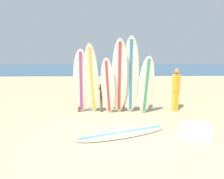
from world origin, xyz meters
TOP-DOWN VIEW (x-y plane):
  - ground_plane at (0.00, 0.00)m, footprint 120.00×120.00m
  - ocean_water at (0.00, 58.00)m, footprint 120.00×80.00m
  - surfboard_rack at (-0.03, 2.57)m, footprint 2.50×0.09m
  - surfboard_leaning_far_left at (-1.10, 2.25)m, footprint 0.63×0.91m
  - surfboard_leaning_left at (-0.73, 2.23)m, footprint 0.54×0.94m
  - surfboard_leaning_center_left at (-0.20, 2.14)m, footprint 0.60×0.81m
  - surfboard_leaning_center at (0.18, 2.16)m, footprint 0.56×0.86m
  - surfboard_leaning_center_right at (0.58, 2.27)m, footprint 0.63×0.70m
  - surfboard_leaning_right at (1.09, 2.17)m, footprint 0.56×0.56m
  - surfboard_lying_on_sand at (0.13, 0.46)m, footprint 2.46×1.34m
  - beachgoer_standing at (2.27, 2.57)m, footprint 0.30×0.26m
  - small_boat_offshore at (-3.62, 24.24)m, footprint 2.05×1.70m
  - cooler_box at (1.88, 0.19)m, footprint 0.64×0.46m

SIDE VIEW (x-z plane):
  - ground_plane at x=0.00m, z-range 0.00..0.00m
  - ocean_water at x=0.00m, z-range 0.00..0.01m
  - surfboard_lying_on_sand at x=0.13m, z-range -0.01..0.08m
  - cooler_box at x=1.88m, z-range 0.00..0.36m
  - small_boat_offshore at x=-3.62m, z-range -0.10..0.61m
  - surfboard_rack at x=-0.03m, z-range 0.12..1.12m
  - beachgoer_standing at x=2.27m, z-range 0.08..1.65m
  - surfboard_leaning_center_left at x=-0.20m, z-range 0.00..1.93m
  - surfboard_leaning_right at x=1.09m, z-range 0.00..1.99m
  - surfboard_leaning_far_left at x=-1.10m, z-range 0.00..2.21m
  - surfboard_leaning_left at x=-0.73m, z-range 0.00..2.37m
  - surfboard_leaning_center at x=0.18m, z-range 0.00..2.52m
  - surfboard_leaning_center_right at x=0.58m, z-range 0.00..2.62m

